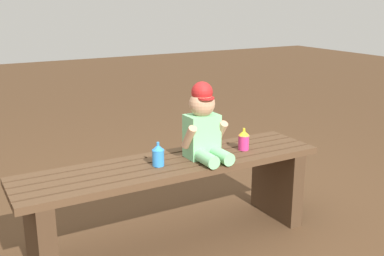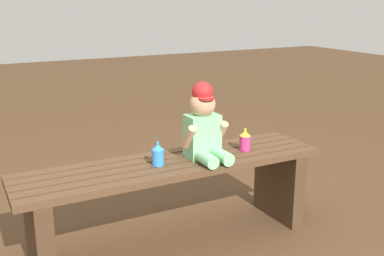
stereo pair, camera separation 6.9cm
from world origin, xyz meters
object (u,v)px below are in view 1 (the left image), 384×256
Objects in this scene: park_bench at (174,189)px; sippy_cup_right at (244,140)px; child_figure at (204,125)px; sippy_cup_left at (158,155)px.

park_bench is 13.17× the size of sippy_cup_right.
sippy_cup_right is at bearing -2.70° from park_bench.
child_figure reaches higher than park_bench.
child_figure is at bearing -178.93° from sippy_cup_right.
sippy_cup_left is at bearing 180.00° from sippy_cup_right.
child_figure reaches higher than sippy_cup_right.
park_bench is at bearing 171.45° from child_figure.
sippy_cup_left reaches higher than park_bench.
sippy_cup_left is (-0.26, 0.00, -0.12)m from child_figure.
park_bench is 0.48m from sippy_cup_right.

